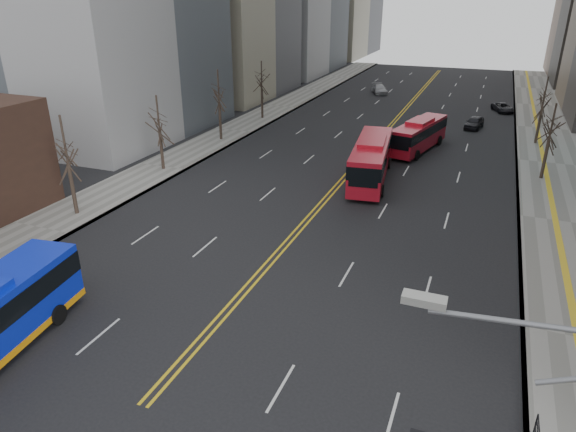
{
  "coord_description": "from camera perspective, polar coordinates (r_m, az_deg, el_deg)",
  "views": [
    {
      "loc": [
        11.09,
        -7.3,
        15.11
      ],
      "look_at": [
        2.35,
        14.7,
        4.66
      ],
      "focal_mm": 32.0,
      "sensor_mm": 36.0,
      "label": 1
    }
  ],
  "objects": [
    {
      "name": "sidewalk_right",
      "position": [
        54.79,
        27.58,
        5.15
      ],
      "size": [
        7.0,
        130.0,
        0.15
      ],
      "primitive_type": "cube",
      "color": "slate",
      "rests_on": "ground"
    },
    {
      "name": "sidewalk_left",
      "position": [
        61.02,
        -6.03,
        9.42
      ],
      "size": [
        5.0,
        130.0,
        0.15
      ],
      "primitive_type": "cube",
      "color": "slate",
      "rests_on": "ground"
    },
    {
      "name": "centerline",
      "position": [
        65.06,
        11.43,
        9.93
      ],
      "size": [
        0.55,
        100.0,
        0.01
      ],
      "color": "gold",
      "rests_on": "ground"
    },
    {
      "name": "street_trees",
      "position": [
        46.8,
        -1.9,
        11.17
      ],
      "size": [
        35.2,
        47.2,
        7.6
      ],
      "color": "black",
      "rests_on": "ground"
    },
    {
      "name": "red_bus_near",
      "position": [
        44.49,
        9.23,
        6.41
      ],
      "size": [
        4.13,
        11.79,
        3.65
      ],
      "color": "red",
      "rests_on": "ground"
    },
    {
      "name": "red_bus_far",
      "position": [
        54.29,
        14.34,
        8.88
      ],
      "size": [
        4.46,
        10.31,
        3.22
      ],
      "color": "red",
      "rests_on": "ground"
    },
    {
      "name": "car_dark_mid",
      "position": [
        65.73,
        20.0,
        9.74
      ],
      "size": [
        2.37,
        4.36,
        1.41
      ],
      "primitive_type": "imported",
      "rotation": [
        0.0,
        0.0,
        -0.18
      ],
      "color": "black",
      "rests_on": "ground"
    },
    {
      "name": "car_silver",
      "position": [
        85.16,
        10.11,
        13.72
      ],
      "size": [
        3.71,
        5.18,
        1.39
      ],
      "primitive_type": "imported",
      "rotation": [
        0.0,
        0.0,
        0.41
      ],
      "color": "#959499",
      "rests_on": "ground"
    },
    {
      "name": "car_dark_far",
      "position": [
        76.4,
        22.76,
        11.05
      ],
      "size": [
        3.35,
        4.67,
        1.18
      ],
      "primitive_type": "imported",
      "rotation": [
        0.0,
        0.0,
        0.37
      ],
      "color": "black",
      "rests_on": "ground"
    }
  ]
}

